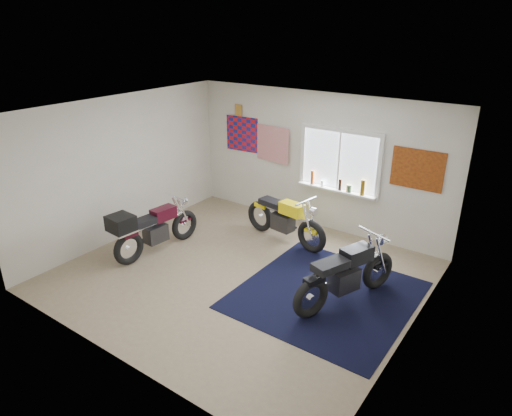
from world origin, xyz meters
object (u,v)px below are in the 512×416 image
Objects in this scene: navy_rug at (326,295)px; yellow_triumph at (284,220)px; maroon_tourer at (150,229)px; black_chrome_bike at (346,275)px.

navy_rug is 2.01m from yellow_triumph.
navy_rug is at bearing -74.37° from maroon_tourer.
yellow_triumph is at bearing 141.19° from navy_rug.
yellow_triumph is 1.01× the size of black_chrome_bike.
black_chrome_bike is at bearing -24.44° from yellow_triumph.
yellow_triumph is at bearing -37.34° from maroon_tourer.
black_chrome_bike reaches higher than navy_rug.
maroon_tourer is at bearing -169.42° from navy_rug.
navy_rug is 1.38× the size of black_chrome_bike.
black_chrome_bike is 3.55m from maroon_tourer.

